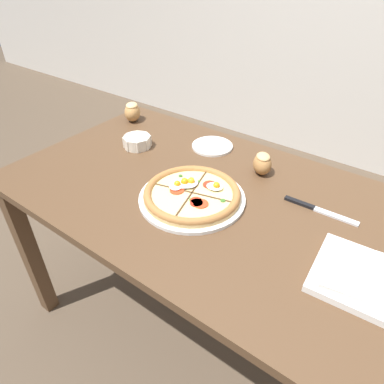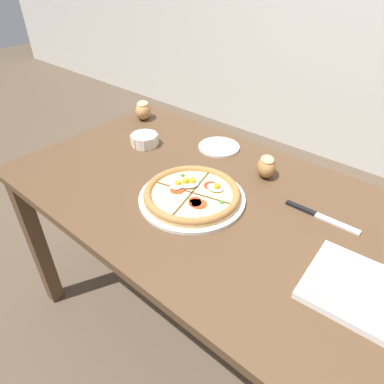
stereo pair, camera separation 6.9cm
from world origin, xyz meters
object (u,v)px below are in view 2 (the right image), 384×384
at_px(ramekin_bowl, 145,139).
at_px(side_saucer, 219,147).
at_px(napkin_folded, 363,290).
at_px(knife_main, 320,216).
at_px(dining_table, 220,222).
at_px(bread_piece_near, 267,166).
at_px(pizza, 192,194).
at_px(bread_piece_mid, 143,110).

xyz_separation_m(ramekin_bowl, side_saucer, (0.25, 0.18, -0.02)).
relative_size(napkin_folded, side_saucer, 1.62).
bearing_deg(knife_main, napkin_folded, -48.26).
relative_size(dining_table, knife_main, 6.58).
bearing_deg(dining_table, bread_piece_near, 81.19).
height_order(knife_main, side_saucer, same).
height_order(dining_table, napkin_folded, napkin_folded).
bearing_deg(napkin_folded, pizza, 177.67).
bearing_deg(bread_piece_near, pizza, -111.26).
xyz_separation_m(knife_main, side_saucer, (-0.50, 0.15, 0.00)).
distance_m(dining_table, pizza, 0.15).
xyz_separation_m(dining_table, ramekin_bowl, (-0.47, 0.09, 0.12)).
distance_m(bread_piece_near, side_saucer, 0.26).
distance_m(napkin_folded, bread_piece_near, 0.54).
height_order(ramekin_bowl, bread_piece_near, bread_piece_near).
height_order(napkin_folded, side_saucer, napkin_folded).
distance_m(bread_piece_near, knife_main, 0.27).
bearing_deg(side_saucer, bread_piece_mid, -179.74).
bearing_deg(bread_piece_near, ramekin_bowl, -166.28).
distance_m(bread_piece_mid, side_saucer, 0.45).
bearing_deg(side_saucer, ramekin_bowl, -144.43).
bearing_deg(bread_piece_near, bread_piece_mid, 175.55).
bearing_deg(pizza, dining_table, 39.96).
bearing_deg(bread_piece_mid, dining_table, -22.08).
bearing_deg(ramekin_bowl, napkin_folded, -10.71).
bearing_deg(napkin_folded, ramekin_bowl, 169.29).
height_order(dining_table, bread_piece_near, bread_piece_near).
height_order(bread_piece_mid, side_saucer, bread_piece_mid).
xyz_separation_m(pizza, napkin_folded, (0.55, -0.02, -0.00)).
bearing_deg(pizza, bread_piece_near, 68.74).
height_order(dining_table, bread_piece_mid, bread_piece_mid).
bearing_deg(bread_piece_near, dining_table, -98.81).
relative_size(pizza, ramekin_bowl, 2.98).
relative_size(napkin_folded, knife_main, 1.16).
bearing_deg(ramekin_bowl, dining_table, -11.28).
xyz_separation_m(ramekin_bowl, bread_piece_mid, (-0.20, 0.18, 0.02)).
bearing_deg(ramekin_bowl, side_saucer, 35.57).
bearing_deg(dining_table, napkin_folded, -10.15).
xyz_separation_m(pizza, bread_piece_near, (0.11, 0.28, 0.02)).
bearing_deg(napkin_folded, bread_piece_mid, 162.71).
relative_size(bread_piece_mid, side_saucer, 0.72).
bearing_deg(bread_piece_mid, knife_main, -8.83).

